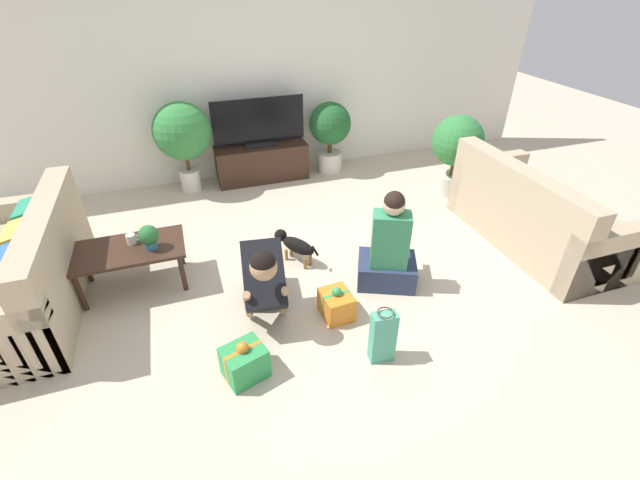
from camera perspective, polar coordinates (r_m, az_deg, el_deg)
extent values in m
plane|color=beige|center=(4.04, -1.14, -5.43)|extent=(16.00, 16.00, 0.00)
cube|color=white|center=(5.85, -9.74, 20.77)|extent=(8.40, 0.06, 2.60)
cube|color=tan|center=(4.43, -35.22, -4.95)|extent=(0.91, 1.84, 0.45)
cube|color=tan|center=(4.11, -32.56, 0.63)|extent=(0.20, 1.84, 0.42)
cube|color=tan|center=(5.08, -33.70, 1.47)|extent=(0.91, 0.16, 0.63)
cube|color=#288E6B|center=(4.52, -33.99, 2.11)|extent=(0.18, 0.34, 0.32)
cube|color=#EACC4C|center=(4.19, -34.93, -0.52)|extent=(0.18, 0.34, 0.32)
cube|color=#3366AD|center=(3.87, -36.04, -3.59)|extent=(0.18, 0.34, 0.32)
cube|color=tan|center=(5.02, 26.87, 2.16)|extent=(0.91, 1.84, 0.45)
cube|color=tan|center=(4.59, 25.02, 6.15)|extent=(0.20, 1.84, 0.42)
cube|color=tan|center=(4.54, 34.00, -2.18)|extent=(0.91, 0.16, 0.63)
cube|color=tan|center=(5.51, 21.43, 7.31)|extent=(0.91, 0.16, 0.63)
cube|color=#288E6B|center=(4.52, 29.89, 3.49)|extent=(0.18, 0.34, 0.32)
cube|color=#E5566B|center=(4.75, 26.68, 5.80)|extent=(0.18, 0.34, 0.32)
cube|color=#3366AD|center=(5.00, 23.76, 7.87)|extent=(0.18, 0.34, 0.32)
cube|color=#382319|center=(4.11, -24.24, -1.19)|extent=(0.95, 0.54, 0.03)
cylinder|color=#382319|center=(4.13, -29.35, -6.12)|extent=(0.04, 0.04, 0.38)
cylinder|color=#382319|center=(4.01, -17.84, -4.20)|extent=(0.04, 0.04, 0.38)
cylinder|color=#382319|center=(4.47, -28.77, -2.84)|extent=(0.04, 0.04, 0.38)
cylinder|color=#382319|center=(4.36, -18.19, -0.98)|extent=(0.04, 0.04, 0.38)
cube|color=#382319|center=(5.91, -7.75, 10.24)|extent=(1.21, 0.42, 0.48)
cube|color=black|center=(5.81, -7.94, 12.64)|extent=(0.42, 0.20, 0.05)
cube|color=black|center=(5.71, -8.19, 15.51)|extent=(1.19, 0.03, 0.56)
cylinder|color=beige|center=(5.78, 16.94, 7.23)|extent=(0.35, 0.35, 0.24)
cylinder|color=brown|center=(5.69, 17.29, 9.16)|extent=(0.06, 0.06, 0.19)
sphere|color=#337F3D|center=(5.57, 17.90, 12.48)|extent=(0.62, 0.62, 0.62)
cylinder|color=beige|center=(6.14, 1.29, 10.41)|extent=(0.34, 0.34, 0.28)
cylinder|color=brown|center=(6.05, 1.31, 12.36)|extent=(0.06, 0.06, 0.17)
sphere|color=#1E5628|center=(5.95, 1.35, 15.27)|extent=(0.56, 0.56, 0.56)
cylinder|color=beige|center=(5.82, -16.84, 7.66)|extent=(0.25, 0.25, 0.29)
cylinder|color=brown|center=(5.72, -17.25, 9.89)|extent=(0.05, 0.05, 0.21)
sphere|color=#337F3D|center=(5.59, -17.93, 13.64)|extent=(0.70, 0.70, 0.70)
cube|color=#23232D|center=(3.83, -7.51, -5.59)|extent=(0.35, 0.48, 0.28)
cube|color=black|center=(3.40, -7.51, -4.68)|extent=(0.39, 0.58, 0.50)
sphere|color=tan|center=(3.09, -7.54, -3.59)|extent=(0.20, 0.20, 0.20)
sphere|color=black|center=(3.07, -7.59, -3.06)|extent=(0.19, 0.19, 0.19)
cylinder|color=tan|center=(3.45, -9.55, -8.57)|extent=(0.10, 0.30, 0.45)
cylinder|color=tan|center=(3.45, -4.74, -8.07)|extent=(0.10, 0.30, 0.45)
cube|color=#283351|center=(4.01, 8.83, -4.04)|extent=(0.64, 0.58, 0.24)
cube|color=#338456|center=(3.74, 9.35, 0.00)|extent=(0.37, 0.31, 0.52)
sphere|color=beige|center=(3.58, 9.84, 4.69)|extent=(0.19, 0.19, 0.19)
sphere|color=black|center=(3.55, 9.90, 5.09)|extent=(0.18, 0.18, 0.18)
cylinder|color=beige|center=(3.97, 10.97, 0.59)|extent=(0.16, 0.26, 0.06)
cylinder|color=beige|center=(3.95, 7.28, 0.78)|extent=(0.16, 0.26, 0.06)
ellipsoid|color=black|center=(4.17, -2.97, -0.79)|extent=(0.32, 0.39, 0.15)
sphere|color=black|center=(4.27, -5.27, 0.62)|extent=(0.13, 0.13, 0.13)
sphere|color=olive|center=(4.30, -5.76, 0.71)|extent=(0.06, 0.06, 0.06)
cylinder|color=black|center=(4.04, -0.66, -1.46)|extent=(0.07, 0.08, 0.09)
cylinder|color=olive|center=(4.33, -3.82, -1.48)|extent=(0.03, 0.03, 0.12)
cylinder|color=olive|center=(4.28, -4.51, -1.97)|extent=(0.03, 0.03, 0.12)
cylinder|color=olive|center=(4.21, -1.29, -2.61)|extent=(0.03, 0.03, 0.12)
cylinder|color=olive|center=(4.15, -1.97, -3.14)|extent=(0.03, 0.03, 0.12)
cube|color=#2D934C|center=(3.21, -10.02, -15.78)|extent=(0.35, 0.32, 0.25)
cube|color=orange|center=(3.21, -10.02, -15.78)|extent=(0.29, 0.12, 0.25)
sphere|color=orange|center=(3.10, -10.29, -13.94)|extent=(0.09, 0.09, 0.09)
cube|color=orange|center=(3.61, 2.20, -8.62)|extent=(0.26, 0.29, 0.23)
cube|color=#2D934C|center=(3.61, 2.20, -8.62)|extent=(0.24, 0.05, 0.23)
sphere|color=#2D934C|center=(3.52, 2.25, -6.94)|extent=(0.08, 0.08, 0.08)
cube|color=#4CA384|center=(3.24, 8.37, -12.66)|extent=(0.19, 0.12, 0.44)
torus|color=#4C3823|center=(3.07, 8.73, -9.55)|extent=(0.13, 0.13, 0.01)
cylinder|color=silver|center=(4.14, -23.89, 0.12)|extent=(0.08, 0.08, 0.09)
torus|color=silver|center=(4.13, -23.20, 0.30)|extent=(0.06, 0.01, 0.06)
cylinder|color=#336B84|center=(4.01, -21.61, -0.59)|extent=(0.11, 0.11, 0.07)
sphere|color=#286B33|center=(3.95, -21.91, 0.65)|extent=(0.17, 0.17, 0.17)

